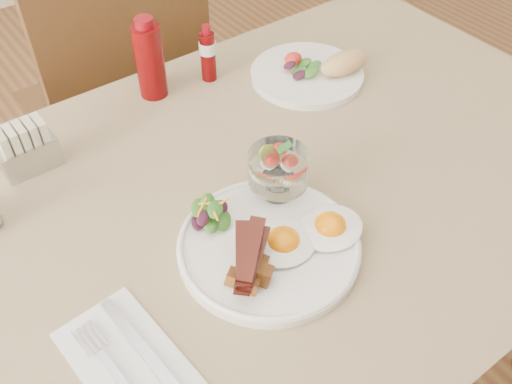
# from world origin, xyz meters

# --- Properties ---
(table) EXTENTS (1.33, 0.88, 0.75)m
(table) POSITION_xyz_m (0.00, 0.00, 0.66)
(table) COLOR #4F3019
(table) RESTS_ON ground
(chair_far) EXTENTS (0.42, 0.42, 0.93)m
(chair_far) POSITION_xyz_m (0.00, 0.66, 0.52)
(chair_far) COLOR #4F3019
(chair_far) RESTS_ON ground
(main_plate) EXTENTS (0.28, 0.28, 0.02)m
(main_plate) POSITION_xyz_m (-0.10, -0.11, 0.76)
(main_plate) COLOR white
(main_plate) RESTS_ON table
(fried_eggs) EXTENTS (0.21, 0.15, 0.03)m
(fried_eggs) POSITION_xyz_m (-0.05, -0.14, 0.78)
(fried_eggs) COLOR white
(fried_eggs) RESTS_ON main_plate
(bacon_potato_pile) EXTENTS (0.10, 0.11, 0.05)m
(bacon_potato_pile) POSITION_xyz_m (-0.16, -0.14, 0.79)
(bacon_potato_pile) COLOR brown
(bacon_potato_pile) RESTS_ON main_plate
(side_salad) EXTENTS (0.08, 0.07, 0.04)m
(side_salad) POSITION_xyz_m (-0.15, -0.03, 0.79)
(side_salad) COLOR #1D4F15
(side_salad) RESTS_ON main_plate
(fruit_cup) EXTENTS (0.10, 0.10, 0.10)m
(fruit_cup) POSITION_xyz_m (-0.03, -0.04, 0.82)
(fruit_cup) COLOR white
(fruit_cup) RESTS_ON main_plate
(second_plate) EXTENTS (0.24, 0.24, 0.06)m
(second_plate) POSITION_xyz_m (0.26, 0.20, 0.77)
(second_plate) COLOR white
(second_plate) RESTS_ON table
(ketchup_bottle) EXTENTS (0.07, 0.07, 0.17)m
(ketchup_bottle) POSITION_xyz_m (-0.04, 0.35, 0.83)
(ketchup_bottle) COLOR #550406
(ketchup_bottle) RESTS_ON table
(hot_sauce_bottle) EXTENTS (0.05, 0.05, 0.12)m
(hot_sauce_bottle) POSITION_xyz_m (0.08, 0.33, 0.81)
(hot_sauce_bottle) COLOR #550406
(hot_sauce_bottle) RESTS_ON table
(sugar_caddy) EXTENTS (0.10, 0.06, 0.09)m
(sugar_caddy) POSITION_xyz_m (-0.33, 0.28, 0.79)
(sugar_caddy) COLOR #B4B4B9
(sugar_caddy) RESTS_ON table
(napkin_cutlery) EXTENTS (0.14, 0.23, 0.01)m
(napkin_cutlery) POSITION_xyz_m (-0.36, -0.16, 0.75)
(napkin_cutlery) COLOR white
(napkin_cutlery) RESTS_ON table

